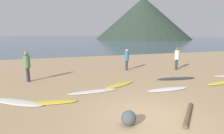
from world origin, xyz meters
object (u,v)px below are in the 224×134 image
person_0 (127,58)px  beach_rock_near (129,118)px  surfboard_7 (221,83)px  surfboard_4 (120,85)px  surfboard_3 (93,91)px  surfboard_6 (176,78)px  person_2 (27,64)px  person_1 (177,57)px  surfboard_5 (168,89)px  driftwood_log (188,114)px  surfboard_2 (51,102)px  surfboard_1 (17,102)px

person_0 → beach_rock_near: person_0 is taller
surfboard_7 → surfboard_4: bearing=158.0°
surfboard_3 → surfboard_6: (5.39, 0.92, 0.01)m
surfboard_7 → person_2: (-10.47, 3.57, 1.00)m
person_2 → beach_rock_near: (3.73, -6.40, -0.81)m
person_0 → surfboard_6: bearing=-68.4°
surfboard_4 → surfboard_6: 3.76m
person_0 → person_1: 3.83m
beach_rock_near → surfboard_5: bearing=40.1°
surfboard_4 → surfboard_7: (5.58, -1.33, 0.01)m
beach_rock_near → driftwood_log: bearing=-0.4°
surfboard_2 → surfboard_6: size_ratio=0.86×
person_2 → surfboard_5: bearing=88.6°
person_2 → person_0: bearing=128.2°
surfboard_4 → driftwood_log: (1.08, -4.18, 0.03)m
surfboard_2 → surfboard_1: bearing=170.4°
surfboard_5 → surfboard_3: bearing=168.1°
surfboard_4 → beach_rock_near: size_ratio=4.32×
surfboard_3 → person_2: 4.51m
person_2 → driftwood_log: (5.96, -6.41, -0.98)m
person_2 → beach_rock_near: bearing=56.9°
surfboard_1 → person_2: 3.53m
surfboard_4 → person_1: bearing=-2.1°
surfboard_1 → person_1: (10.40, 3.79, 0.98)m
person_2 → driftwood_log: bearing=69.6°
person_1 → beach_rock_near: person_1 is taller
surfboard_3 → person_1: person_1 is taller
surfboard_6 → surfboard_7: size_ratio=1.06×
person_2 → surfboard_2: bearing=46.2°
surfboard_4 → surfboard_7: 5.74m
surfboard_2 → person_0: 7.48m
surfboard_2 → person_0: (5.33, 5.16, 0.91)m
surfboard_6 → person_1: (1.75, 2.45, 0.97)m
person_0 → driftwood_log: size_ratio=0.80×
person_1 → person_2: size_ratio=0.97×
surfboard_6 → beach_rock_near: 6.57m
surfboard_1 → surfboard_2: bearing=16.7°
person_1 → person_2: bearing=-67.6°
surfboard_4 → surfboard_6: surfboard_6 is taller
person_1 → beach_rock_near: bearing=-24.3°
surfboard_1 → person_0: bearing=69.4°
surfboard_6 → person_0: person_0 is taller
driftwood_log → beach_rock_near: 2.24m
surfboard_3 → surfboard_4: bearing=20.2°
surfboard_3 → person_0: 5.58m
surfboard_6 → beach_rock_near: size_ratio=5.20×
surfboard_3 → surfboard_1: bearing=-175.9°
surfboard_1 → person_1: bearing=54.1°
surfboard_6 → driftwood_log: (-2.68, -4.38, 0.03)m
person_1 → beach_rock_near: 9.56m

